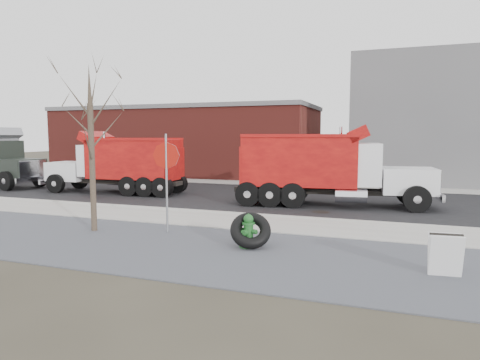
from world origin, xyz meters
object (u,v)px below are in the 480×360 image
at_px(stop_sign, 166,167).
at_px(sandwich_board, 445,255).
at_px(fire_hydrant, 248,232).
at_px(dump_truck_red_a, 325,166).
at_px(truck_tire, 251,230).
at_px(dump_truck_red_b, 119,162).

distance_m(stop_sign, sandwich_board, 7.98).
relative_size(fire_hydrant, dump_truck_red_a, 0.11).
bearing_deg(truck_tire, dump_truck_red_a, 84.51).
bearing_deg(fire_hydrant, sandwich_board, 5.61).
height_order(fire_hydrant, dump_truck_red_b, dump_truck_red_b).
xyz_separation_m(sandwich_board, dump_truck_red_b, (-14.65, 9.02, 1.14)).
bearing_deg(sandwich_board, dump_truck_red_b, 142.73).
bearing_deg(dump_truck_red_b, truck_tire, 137.16).
relative_size(sandwich_board, dump_truck_red_b, 0.12).
bearing_deg(dump_truck_red_a, fire_hydrant, -102.95).
distance_m(stop_sign, dump_truck_red_a, 7.94).
distance_m(truck_tire, dump_truck_red_a, 7.92).
bearing_deg(fire_hydrant, stop_sign, 180.00).
distance_m(truck_tire, sandwich_board, 4.74).
distance_m(fire_hydrant, dump_truck_red_a, 7.96).
bearing_deg(dump_truck_red_a, truck_tire, -102.55).
xyz_separation_m(stop_sign, dump_truck_red_b, (-7.01, 7.37, -0.44)).
xyz_separation_m(fire_hydrant, stop_sign, (-2.93, 0.82, 1.64)).
bearing_deg(truck_tire, dump_truck_red_b, 140.77).
bearing_deg(sandwich_board, stop_sign, 162.13).
relative_size(truck_tire, stop_sign, 0.45).
xyz_separation_m(fire_hydrant, sandwich_board, (4.72, -0.83, 0.06)).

